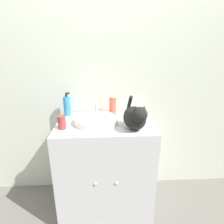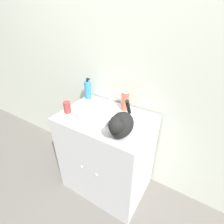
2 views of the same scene
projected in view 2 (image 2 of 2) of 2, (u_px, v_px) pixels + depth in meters
name	position (u px, v px, depth m)	size (l,w,h in m)	color
ground_plane	(92.00, 203.00, 1.73)	(8.00, 8.00, 0.00)	slate
wall_back	(125.00, 62.00, 1.51)	(6.00, 0.05, 2.50)	silver
vanity_cabinet	(107.00, 154.00, 1.70)	(0.79, 0.57, 0.87)	silver
sink_basin	(98.00, 113.00, 1.49)	(0.36, 0.36, 0.05)	white
faucet	(110.00, 100.00, 1.61)	(0.13, 0.08, 0.15)	silver
cat	(121.00, 124.00, 1.21)	(0.20, 0.35, 0.23)	black
soap_bottle	(88.00, 90.00, 1.73)	(0.06, 0.06, 0.22)	#338CCC
spray_bottle	(125.00, 100.00, 1.53)	(0.06, 0.06, 0.21)	#EF6047
cup	(67.00, 107.00, 1.51)	(0.06, 0.06, 0.10)	#9E3838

